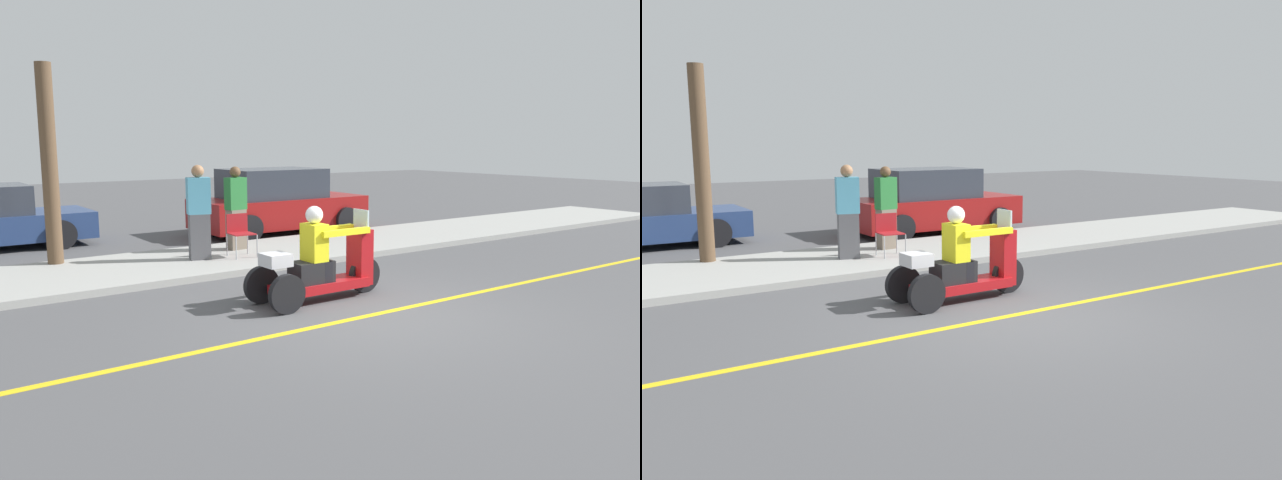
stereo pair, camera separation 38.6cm
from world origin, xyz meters
The scene contains 9 objects.
ground_plane centered at (0.00, 0.00, 0.00)m, with size 60.00×60.00×0.00m, color #4C4C4F.
lane_stripe centered at (-0.15, 0.00, 0.00)m, with size 24.00×0.12×0.01m.
sidewalk_strip centered at (0.00, 4.60, 0.06)m, with size 28.00×2.80×0.12m.
motorcycle_trike centered at (-0.13, 1.08, 0.50)m, with size 2.22×0.79×1.42m.
spectator_by_tree centered at (0.62, 5.10, 0.95)m, with size 0.43×0.29×1.71m.
spectator_mid_group centered at (-0.47, 4.53, 0.98)m, with size 0.47×0.35×1.79m.
folding_chair_set_back centered at (0.31, 4.39, 0.62)m, with size 0.50×0.50×0.82m.
parked_car_lot_far centered at (3.02, 7.36, 0.77)m, with size 4.40×2.11×1.64m.
tree_trunk centered at (-2.80, 5.71, 1.92)m, with size 0.28×0.28×3.60m.
Camera 1 is at (-5.44, -6.27, 2.36)m, focal length 35.00 mm.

